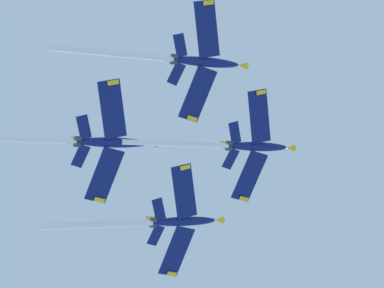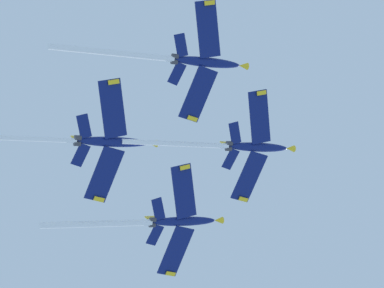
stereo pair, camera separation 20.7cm
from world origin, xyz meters
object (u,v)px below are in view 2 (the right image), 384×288
jet_left_wing (159,222)px  jet_right_wing (181,60)px  jet_slot (96,141)px  jet_lead (240,146)px

jet_left_wing → jet_right_wing: size_ratio=0.95×
jet_left_wing → jet_slot: jet_left_wing is taller
jet_left_wing → jet_slot: size_ratio=1.01×
jet_lead → jet_left_wing: size_ratio=1.01×
jet_right_wing → jet_slot: jet_right_wing is taller
jet_lead → jet_slot: jet_lead is taller
jet_lead → jet_right_wing: size_ratio=0.96×
jet_left_wing → jet_slot: (10.92, 13.57, -5.37)m
jet_left_wing → jet_right_wing: bearing=91.3°
jet_right_wing → jet_lead: bearing=-129.9°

